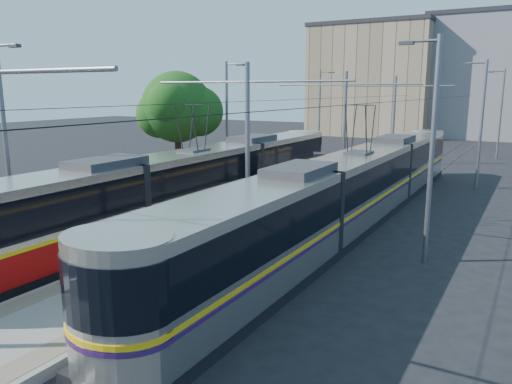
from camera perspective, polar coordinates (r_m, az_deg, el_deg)
The scene contains 13 objects.
ground at distance 15.99m, azimuth -15.96°, elevation -11.55°, with size 160.00×160.00×0.00m, color black.
platform at distance 29.80m, azimuth 7.89°, elevation -0.18°, with size 4.00×50.00×0.30m, color gray.
tactile_strip_left at distance 30.32m, azimuth 5.35°, elevation 0.38°, with size 0.70×50.00×0.01m, color gray.
tactile_strip_right at distance 29.27m, azimuth 10.53°, elevation -0.16°, with size 0.70×50.00×0.01m, color gray.
rails at distance 29.82m, azimuth 7.88°, elevation -0.43°, with size 8.71×70.00×0.03m.
tram_left at distance 24.33m, azimuth -7.04°, elevation 0.95°, with size 2.43×27.96×5.50m.
tram_right at distance 23.58m, azimuth 11.52°, elevation 0.82°, with size 2.43×32.31×5.50m.
catenary at distance 26.61m, azimuth 5.85°, elevation 7.99°, with size 9.20×70.00×7.00m.
street_lamps at distance 33.00m, azimuth 10.70°, elevation 7.93°, with size 15.18×38.22×8.00m.
shelter at distance 28.68m, azimuth 7.16°, elevation 2.21°, with size 1.02×1.24×2.37m.
tree at distance 33.25m, azimuth -8.40°, elevation 9.44°, with size 5.08×4.70×7.39m.
building_left at distance 73.15m, azimuth 13.46°, elevation 12.33°, with size 16.32×12.24×15.04m.
building_centre at distance 74.32m, azimuth 26.55°, elevation 11.72°, with size 18.36×14.28×15.80m.
Camera 1 is at (10.72, -10.15, 6.15)m, focal length 35.00 mm.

